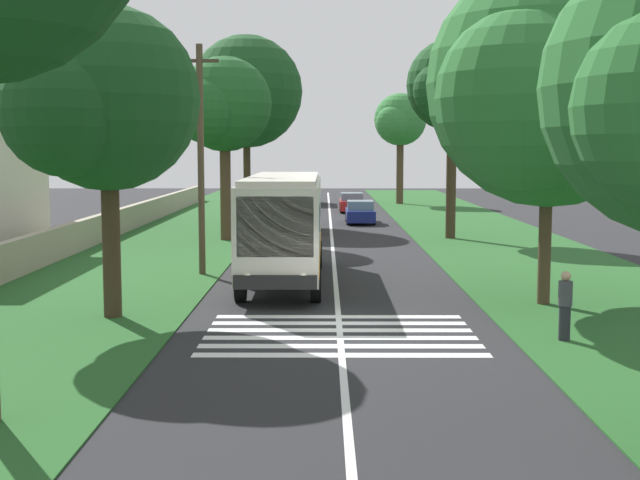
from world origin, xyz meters
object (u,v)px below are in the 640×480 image
Objects in this scene: trailing_car_2 at (352,203)px; roadside_tree_right_0 at (450,88)px; roadside_tree_left_2 at (102,104)px; roadside_tree_left_0 at (221,107)px; roadside_tree_right_3 at (399,122)px; roadside_tree_right_2 at (542,91)px; pedestrian at (565,305)px; trailing_car_0 at (304,221)px; roadside_tree_left_3 at (243,95)px; utility_pole at (201,157)px; coach_bus at (284,221)px; trailing_car_1 at (360,213)px; trailing_minibus_0 at (306,186)px.

roadside_tree_right_0 is at bearing -167.08° from trailing_car_2.
roadside_tree_right_0 reaches higher than roadside_tree_left_2.
roadside_tree_right_3 is at bearing -21.20° from roadside_tree_left_0.
roadside_tree_right_2 reaches higher than roadside_tree_left_2.
pedestrian is at bearing -154.59° from roadside_tree_left_0.
roadside_tree_right_0 reaches higher than pedestrian.
roadside_tree_left_0 is at bearing -2.34° from roadside_tree_left_2.
trailing_car_0 is 0.42× the size of roadside_tree_right_0.
pedestrian is (-23.13, -10.99, -5.83)m from roadside_tree_left_0.
utility_pole is at bearing -178.83° from roadside_tree_left_3.
coach_bus is at bearing -164.68° from roadside_tree_left_0.
roadside_tree_left_0 is 20.22m from roadside_tree_left_2.
roadside_tree_right_2 reaches higher than roadside_tree_right_3.
utility_pole is at bearing 165.42° from roadside_tree_right_3.
roadside_tree_right_0 is at bearing -0.33° from roadside_tree_right_2.
roadside_tree_left_0 is at bearing 3.08° from utility_pole.
pedestrian is (-27.48, -6.96, 0.24)m from trailing_car_0.
roadside_tree_right_2 reaches higher than trailing_car_1.
roadside_tree_right_0 reaches higher than trailing_minibus_0.
trailing_car_0 is 28.35m from pedestrian.
trailing_car_0 is at bearing -0.84° from coach_bus.
utility_pole is (6.19, 10.87, -1.96)m from roadside_tree_right_2.
roadside_tree_left_2 is 0.83× the size of roadside_tree_right_0.
roadside_tree_left_3 is at bearing 1.17° from utility_pole.
roadside_tree_right_0 is at bearing -30.43° from roadside_tree_left_2.
roadside_tree_right_0 is (-19.24, -4.42, 7.09)m from trailing_car_2.
roadside_tree_right_2 reaches higher than utility_pole.
roadside_tree_right_2 is (-47.63, -7.89, 4.79)m from trailing_minibus_0.
utility_pole is (-21.62, -0.44, -3.58)m from roadside_tree_left_3.
trailing_car_0 is at bearing 18.36° from roadside_tree_right_2.
roadside_tree_right_3 is (29.53, -11.45, 0.22)m from roadside_tree_left_0.
trailing_car_1 is 14.18m from roadside_tree_left_0.
roadside_tree_left_0 is 9.69m from roadside_tree_left_3.
trailing_minibus_0 is 30.10m from roadside_tree_left_0.
trailing_car_1 is 0.72× the size of trailing_minibus_0.
coach_bus reaches higher than trailing_car_2.
roadside_tree_left_3 is 1.14× the size of roadside_tree_right_2.
utility_pole is (-12.01, -0.65, -2.36)m from roadside_tree_left_0.
roadside_tree_left_3 is at bearing -1.21° from roadside_tree_left_0.
utility_pole reaches higher than coach_bus.
pedestrian is (-9.37, -7.22, -1.24)m from coach_bus.
roadside_tree_left_3 reaches higher than roadside_tree_left_2.
roadside_tree_right_0 reaches higher than utility_pole.
trailing_car_0 and trailing_car_1 have the same top height.
roadside_tree_left_0 is (13.76, 3.77, 4.59)m from coach_bus.
roadside_tree_right_2 is at bearing -173.61° from trailing_car_2.
pedestrian reaches higher than trailing_car_1.
utility_pole is (-41.44, 2.99, 2.84)m from trailing_minibus_0.
coach_bus is 1.20× the size of roadside_tree_right_3.
trailing_car_0 and trailing_car_2 have the same top height.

